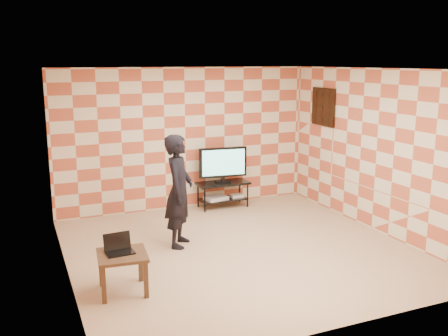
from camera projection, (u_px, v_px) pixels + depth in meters
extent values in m
plane|color=tan|center=(239.00, 249.00, 7.60)|extent=(5.00, 5.00, 0.00)
cube|color=beige|center=(185.00, 139.00, 9.57)|extent=(5.00, 0.02, 2.70)
cube|color=beige|center=(343.00, 208.00, 5.07)|extent=(5.00, 0.02, 2.70)
cube|color=beige|center=(62.00, 178.00, 6.36)|extent=(0.02, 5.00, 2.70)
cube|color=beige|center=(377.00, 151.00, 8.27)|extent=(0.02, 5.00, 2.70)
cube|color=white|center=(241.00, 69.00, 7.03)|extent=(5.00, 5.00, 0.02)
cube|color=black|center=(323.00, 107.00, 9.53)|extent=(0.04, 0.72, 0.72)
cube|color=black|center=(323.00, 107.00, 9.53)|extent=(0.04, 0.03, 0.68)
cube|color=black|center=(323.00, 107.00, 9.53)|extent=(0.04, 0.68, 0.03)
cube|color=black|center=(223.00, 183.00, 9.70)|extent=(1.02, 0.46, 0.04)
cube|color=black|center=(223.00, 199.00, 9.77)|extent=(0.92, 0.41, 0.03)
cylinder|color=black|center=(205.00, 199.00, 9.41)|extent=(0.03, 0.03, 0.50)
cylinder|color=black|center=(198.00, 195.00, 9.74)|extent=(0.03, 0.03, 0.50)
cylinder|color=black|center=(248.00, 195.00, 9.76)|extent=(0.03, 0.03, 0.50)
cylinder|color=black|center=(240.00, 190.00, 10.09)|extent=(0.03, 0.03, 0.50)
cube|color=black|center=(223.00, 182.00, 9.69)|extent=(0.30, 0.21, 0.03)
cube|color=black|center=(223.00, 179.00, 9.68)|extent=(0.07, 0.06, 0.08)
cube|color=black|center=(223.00, 162.00, 9.61)|extent=(0.95, 0.17, 0.58)
cube|color=#6ADDCD|center=(224.00, 163.00, 9.59)|extent=(0.84, 0.11, 0.50)
cube|color=#BBBBBD|center=(216.00, 198.00, 9.67)|extent=(0.46, 0.37, 0.07)
cube|color=silver|center=(237.00, 196.00, 9.86)|extent=(0.25, 0.18, 0.06)
cube|color=#311F10|center=(122.00, 255.00, 6.11)|extent=(0.65, 0.65, 0.04)
cube|color=#311F10|center=(104.00, 285.00, 5.86)|extent=(0.06, 0.06, 0.46)
cube|color=#311F10|center=(101.00, 269.00, 6.33)|extent=(0.06, 0.06, 0.46)
cube|color=#311F10|center=(146.00, 280.00, 6.00)|extent=(0.06, 0.06, 0.46)
cube|color=#311F10|center=(140.00, 264.00, 6.47)|extent=(0.06, 0.06, 0.46)
cube|color=black|center=(120.00, 252.00, 6.12)|extent=(0.35, 0.26, 0.02)
cube|color=black|center=(117.00, 241.00, 6.20)|extent=(0.34, 0.08, 0.22)
imported|color=black|center=(179.00, 191.00, 7.60)|extent=(0.68, 0.76, 1.74)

